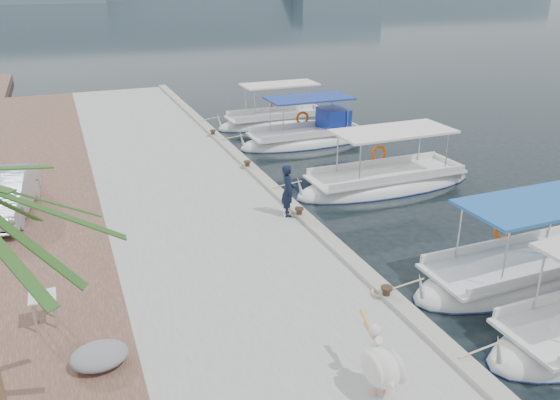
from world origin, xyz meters
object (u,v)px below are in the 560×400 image
object	(u,v)px
fishing_caique_d	(307,139)
fishing_caique_c	(385,184)
fishing_caique_b	(518,277)
pelican	(381,365)
fishing_caique_e	(277,123)
parked_car	(3,195)
fisherman	(288,190)

from	to	relation	value
fishing_caique_d	fishing_caique_c	bearing A→B (deg)	-87.46
fishing_caique_b	pelican	xyz separation A→B (m)	(-5.94, -2.71, 0.99)
fishing_caique_e	parked_car	xyz separation A→B (m)	(-12.72, -9.06, 1.08)
fisherman	parked_car	bearing A→B (deg)	83.85
pelican	parked_car	xyz separation A→B (m)	(-6.67, 11.21, 0.08)
fishing_caique_e	pelican	world-z (taller)	fishing_caique_e
pelican	parked_car	size ratio (longest dim) A/B	0.37
fishing_caique_e	fishing_caique_c	bearing A→B (deg)	-87.97
fishing_caique_d	fisherman	xyz separation A→B (m)	(-4.60, -8.56, 1.13)
fishing_caique_e	pelican	size ratio (longest dim) A/B	4.30
fishing_caique_c	fisherman	bearing A→B (deg)	-157.30
fisherman	parked_car	size ratio (longest dim) A/B	0.39
parked_car	fishing_caique_c	bearing A→B (deg)	3.77
fishing_caique_c	fisherman	xyz separation A→B (m)	(-4.89, -2.05, 1.20)
fishing_caique_e	pelican	bearing A→B (deg)	-106.63
fishing_caique_b	fishing_caique_c	distance (m)	7.28
parked_car	fishing_caique_e	bearing A→B (deg)	44.61
fishing_caique_c	fishing_caique_e	world-z (taller)	same
fishing_caique_b	fisherman	distance (m)	6.94
fishing_caique_b	fishing_caique_d	xyz separation A→B (m)	(0.19, 13.78, 0.07)
fishing_caique_d	fishing_caique_e	size ratio (longest dim) A/B	0.99
fishing_caique_b	parked_car	world-z (taller)	fishing_caique_b
fishing_caique_d	parked_car	world-z (taller)	fishing_caique_d
fishing_caique_b	fishing_caique_d	world-z (taller)	same
fishing_caique_c	pelican	bearing A→B (deg)	-122.76
pelican	parked_car	world-z (taller)	parked_car
fisherman	fishing_caique_b	bearing A→B (deg)	-124.15
fishing_caique_d	parked_car	xyz separation A→B (m)	(-12.80, -5.28, 1.00)
fishing_caique_e	parked_car	bearing A→B (deg)	-144.54
pelican	parked_car	distance (m)	13.04
fishing_caique_e	fisherman	distance (m)	13.20
fisherman	fishing_caique_d	bearing A→B (deg)	-12.63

